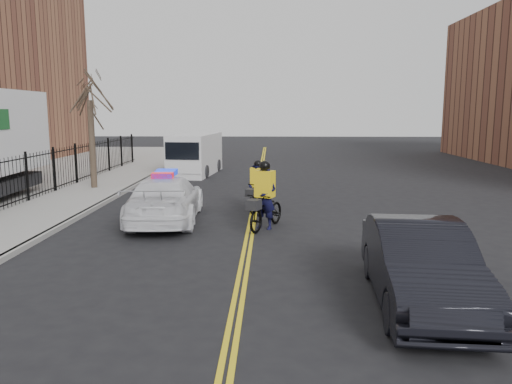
{
  "coord_description": "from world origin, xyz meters",
  "views": [
    {
      "loc": [
        0.63,
        -12.71,
        3.67
      ],
      "look_at": [
        0.19,
        1.82,
        1.3
      ],
      "focal_mm": 35.0,
      "sensor_mm": 36.0,
      "label": 1
    }
  ],
  "objects": [
    {
      "name": "ground",
      "position": [
        0.0,
        0.0,
        0.0
      ],
      "size": [
        120.0,
        120.0,
        0.0
      ],
      "primitive_type": "plane",
      "color": "black",
      "rests_on": "ground"
    },
    {
      "name": "curb",
      "position": [
        -6.0,
        8.0,
        0.07
      ],
      "size": [
        0.2,
        60.0,
        0.15
      ],
      "primitive_type": "cube",
      "color": "gray",
      "rests_on": "ground"
    },
    {
      "name": "iron_fence",
      "position": [
        -9.0,
        8.0,
        1.0
      ],
      "size": [
        0.12,
        28.0,
        2.0
      ],
      "primitive_type": null,
      "color": "black",
      "rests_on": "ground"
    },
    {
      "name": "center_line_right",
      "position": [
        0.08,
        8.0,
        0.01
      ],
      "size": [
        0.1,
        60.0,
        0.01
      ],
      "primitive_type": "cube",
      "color": "yellow",
      "rests_on": "ground"
    },
    {
      "name": "center_line_left",
      "position": [
        -0.08,
        8.0,
        0.01
      ],
      "size": [
        0.1,
        60.0,
        0.01
      ],
      "primitive_type": "cube",
      "color": "yellow",
      "rests_on": "ground"
    },
    {
      "name": "cyclist_near",
      "position": [
        0.43,
        2.63,
        0.75
      ],
      "size": [
        1.61,
        2.31,
        2.15
      ],
      "rotation": [
        0.0,
        0.0,
        -0.43
      ],
      "color": "black",
      "rests_on": "ground"
    },
    {
      "name": "cargo_van",
      "position": [
        -3.81,
        16.12,
        1.14
      ],
      "size": [
        2.58,
        5.77,
        2.34
      ],
      "rotation": [
        0.0,
        0.0,
        -0.1
      ],
      "color": "silver",
      "rests_on": "ground"
    },
    {
      "name": "cyclist_far",
      "position": [
        0.15,
        5.42,
        0.75
      ],
      "size": [
        1.14,
        1.95,
        1.9
      ],
      "rotation": [
        0.0,
        0.0,
        -0.35
      ],
      "color": "black",
      "rests_on": "ground"
    },
    {
      "name": "sidewalk",
      "position": [
        -7.5,
        8.0,
        0.07
      ],
      "size": [
        3.0,
        60.0,
        0.15
      ],
      "primitive_type": "cube",
      "color": "gray",
      "rests_on": "ground"
    },
    {
      "name": "dark_sedan",
      "position": [
        3.47,
        -3.52,
        0.79
      ],
      "size": [
        2.0,
        4.92,
        1.59
      ],
      "primitive_type": "imported",
      "rotation": [
        0.0,
        0.0,
        -0.07
      ],
      "color": "black",
      "rests_on": "ground"
    },
    {
      "name": "police_cruiser",
      "position": [
        -2.86,
        3.48,
        0.78
      ],
      "size": [
        2.5,
        5.47,
        1.71
      ],
      "rotation": [
        0.0,
        0.0,
        3.2
      ],
      "color": "white",
      "rests_on": "ground"
    },
    {
      "name": "street_tree",
      "position": [
        -7.6,
        10.0,
        3.53
      ],
      "size": [
        3.2,
        3.2,
        4.8
      ],
      "color": "#32261E",
      "rests_on": "sidewalk"
    }
  ]
}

